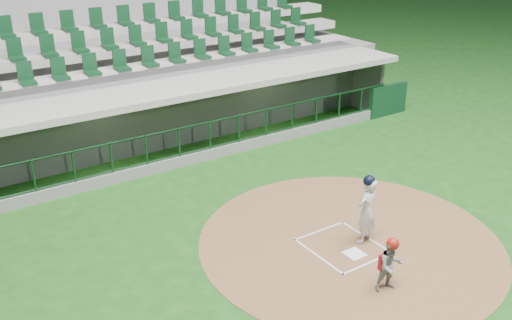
# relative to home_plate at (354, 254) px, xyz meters

# --- Properties ---
(ground) EXTENTS (120.00, 120.00, 0.00)m
(ground) POSITION_rel_home_plate_xyz_m (0.00, 0.70, -0.02)
(ground) COLOR #154313
(ground) RESTS_ON ground
(dirt_circle) EXTENTS (7.20, 7.20, 0.01)m
(dirt_circle) POSITION_rel_home_plate_xyz_m (0.30, 0.50, -0.02)
(dirt_circle) COLOR brown
(dirt_circle) RESTS_ON ground
(home_plate) EXTENTS (0.43, 0.43, 0.02)m
(home_plate) POSITION_rel_home_plate_xyz_m (0.00, 0.00, 0.00)
(home_plate) COLOR white
(home_plate) RESTS_ON dirt_circle
(batter_box_chalk) EXTENTS (1.55, 1.80, 0.01)m
(batter_box_chalk) POSITION_rel_home_plate_xyz_m (0.00, 0.40, -0.00)
(batter_box_chalk) COLOR white
(batter_box_chalk) RESTS_ON ground
(dugout_structure) EXTENTS (16.40, 3.70, 3.00)m
(dugout_structure) POSITION_rel_home_plate_xyz_m (0.19, 8.52, 0.94)
(dugout_structure) COLOR gray
(dugout_structure) RESTS_ON ground
(seating_deck) EXTENTS (17.00, 6.72, 5.15)m
(seating_deck) POSITION_rel_home_plate_xyz_m (0.00, 11.61, 1.40)
(seating_deck) COLOR slate
(seating_deck) RESTS_ON ground
(batter) EXTENTS (0.88, 0.90, 1.72)m
(batter) POSITION_rel_home_plate_xyz_m (0.59, 0.31, 0.85)
(batter) COLOR silver
(batter) RESTS_ON dirt_circle
(catcher) EXTENTS (0.65, 0.57, 1.23)m
(catcher) POSITION_rel_home_plate_xyz_m (-0.32, -1.35, 0.59)
(catcher) COLOR gray
(catcher) RESTS_ON dirt_circle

